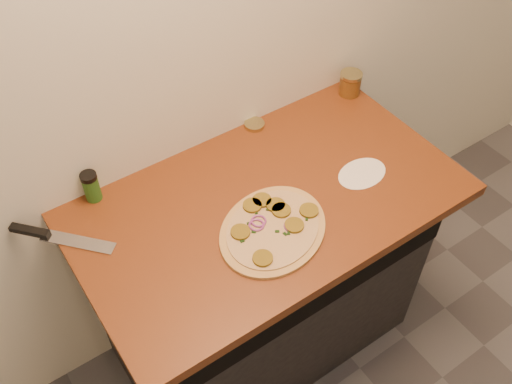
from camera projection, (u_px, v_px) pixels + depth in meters
cabinet at (261, 277)px, 2.12m from camera, size 1.10×0.60×0.86m
countertop at (267, 202)px, 1.77m from camera, size 1.20×0.70×0.04m
pizza at (273, 228)px, 1.66m from camera, size 0.47×0.47×0.02m
chefs_knife at (52, 236)px, 1.65m from camera, size 0.24×0.26×0.02m
mason_jar_lid at (254, 125)px, 1.98m from camera, size 0.09×0.09×0.02m
salsa_jar at (350, 83)px, 2.08m from camera, size 0.08×0.08×0.09m
spice_shaker at (91, 186)px, 1.72m from camera, size 0.05×0.05×0.10m
flour_spill at (362, 173)px, 1.83m from camera, size 0.18×0.18×0.00m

